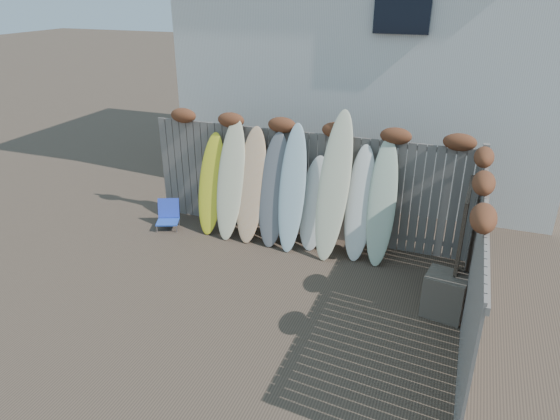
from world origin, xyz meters
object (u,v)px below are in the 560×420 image
(surfboard_0, at_px, (211,184))
(lattice_panel, at_px, (460,244))
(wooden_crate, at_px, (445,295))
(beach_chair, at_px, (168,215))

(surfboard_0, bearing_deg, lattice_panel, -9.13)
(wooden_crate, xyz_separation_m, surfboard_0, (-4.40, 1.31, 0.61))
(beach_chair, distance_m, lattice_panel, 5.44)
(wooden_crate, distance_m, surfboard_0, 4.63)
(lattice_panel, height_order, surfboard_0, surfboard_0)
(beach_chair, bearing_deg, surfboard_0, 14.88)
(wooden_crate, relative_size, lattice_panel, 0.37)
(wooden_crate, distance_m, lattice_panel, 0.80)
(lattice_panel, distance_m, surfboard_0, 4.57)
(wooden_crate, relative_size, surfboard_0, 0.34)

